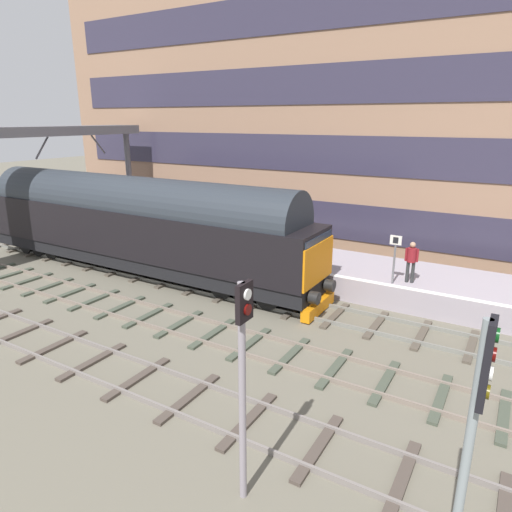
% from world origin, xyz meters
% --- Properties ---
extents(ground_plane, '(140.00, 140.00, 0.00)m').
position_xyz_m(ground_plane, '(0.00, 0.00, 0.00)').
color(ground_plane, '#696455').
rests_on(ground_plane, ground).
extents(track_main, '(2.50, 60.00, 0.15)m').
position_xyz_m(track_main, '(0.00, 0.00, 0.06)').
color(track_main, slate).
rests_on(track_main, ground).
extents(track_adjacent_west, '(2.50, 60.00, 0.15)m').
position_xyz_m(track_adjacent_west, '(-3.59, 0.00, 0.06)').
color(track_adjacent_west, gray).
rests_on(track_adjacent_west, ground).
extents(track_adjacent_far_west, '(2.50, 60.00, 0.15)m').
position_xyz_m(track_adjacent_far_west, '(-7.03, -0.00, 0.06)').
color(track_adjacent_far_west, slate).
rests_on(track_adjacent_far_west, ground).
extents(station_platform, '(4.00, 44.00, 1.01)m').
position_xyz_m(station_platform, '(3.60, 0.00, 0.50)').
color(station_platform, '#A298A2').
rests_on(station_platform, ground).
extents(station_building, '(4.83, 35.80, 17.45)m').
position_xyz_m(station_building, '(10.19, 2.56, 8.73)').
color(station_building, '#967158').
rests_on(station_building, ground).
extents(diesel_locomotive, '(2.74, 19.30, 4.68)m').
position_xyz_m(diesel_locomotive, '(0.00, 7.85, 2.49)').
color(diesel_locomotive, black).
rests_on(diesel_locomotive, ground).
extents(signal_post_near, '(0.44, 0.22, 4.74)m').
position_xyz_m(signal_post_near, '(-9.03, -7.74, 3.09)').
color(signal_post_near, gray).
rests_on(signal_post_near, ground).
extents(signal_post_mid, '(0.44, 0.22, 4.53)m').
position_xyz_m(signal_post_mid, '(-9.03, -3.95, 2.82)').
color(signal_post_mid, gray).
rests_on(signal_post_mid, ground).
extents(platform_number_sign, '(0.10, 0.44, 1.93)m').
position_xyz_m(platform_number_sign, '(2.03, -3.90, 2.29)').
color(platform_number_sign, slate).
rests_on(platform_number_sign, station_platform).
extents(waiting_passenger, '(0.40, 0.50, 1.64)m').
position_xyz_m(waiting_passenger, '(2.48, -4.45, 1.99)').
color(waiting_passenger, '#2B2D2E').
rests_on(waiting_passenger, station_platform).
extents(overhead_footbridge, '(16.33, 2.00, 6.82)m').
position_xyz_m(overhead_footbridge, '(-1.46, 14.69, 6.26)').
color(overhead_footbridge, slate).
rests_on(overhead_footbridge, ground).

